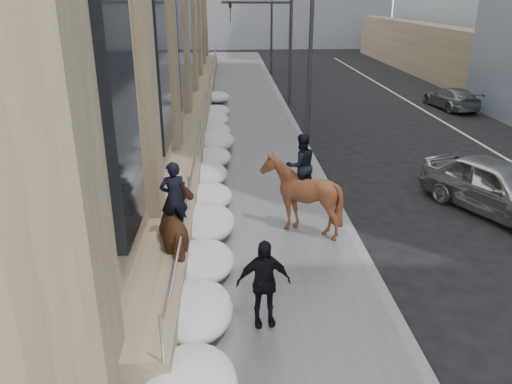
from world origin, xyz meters
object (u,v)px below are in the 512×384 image
(car_grey, at_px, (451,98))
(mounted_horse_left, at_px, (182,229))
(pedestrian, at_px, (263,283))
(car_silver, at_px, (499,187))
(mounted_horse_right, at_px, (300,191))

(car_grey, bearing_deg, mounted_horse_left, 45.36)
(mounted_horse_left, relative_size, car_grey, 0.62)
(pedestrian, xyz_separation_m, car_silver, (7.43, 5.22, -0.19))
(car_grey, bearing_deg, car_silver, 65.45)
(mounted_horse_left, height_order, mounted_horse_right, mounted_horse_right)
(car_grey, bearing_deg, mounted_horse_right, 48.87)
(mounted_horse_right, xyz_separation_m, car_grey, (11.01, 15.76, -0.66))
(mounted_horse_left, xyz_separation_m, mounted_horse_right, (3.02, 1.91, 0.13))
(pedestrian, distance_m, car_silver, 9.08)
(mounted_horse_left, height_order, car_silver, mounted_horse_left)
(mounted_horse_right, height_order, car_grey, mounted_horse_right)
(mounted_horse_left, bearing_deg, pedestrian, 112.72)
(car_grey, bearing_deg, pedestrian, 52.10)
(car_silver, relative_size, car_grey, 1.16)
(mounted_horse_right, distance_m, car_silver, 6.25)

